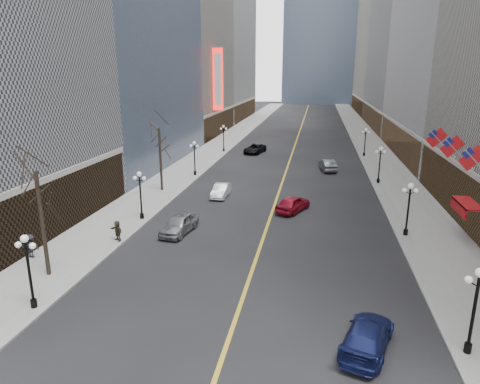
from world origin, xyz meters
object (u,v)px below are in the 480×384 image
at_px(streetlamp_west_0, 28,264).
at_px(car_nb_mid, 221,190).
at_px(car_nb_near, 179,224).
at_px(streetlamp_east_1, 409,204).
at_px(streetlamp_west_3, 224,135).
at_px(streetlamp_east_2, 380,161).
at_px(car_sb_mid, 293,204).
at_px(streetlamp_west_1, 140,190).
at_px(car_sb_near, 367,336).
at_px(streetlamp_east_0, 475,302).
at_px(car_nb_far, 255,149).
at_px(streetlamp_west_2, 194,155).
at_px(car_sb_far, 328,165).
at_px(streetlamp_east_3, 365,139).

xyz_separation_m(streetlamp_west_0, car_nb_mid, (5.60, 24.98, -2.19)).
bearing_deg(car_nb_near, streetlamp_east_1, 16.13).
xyz_separation_m(streetlamp_west_3, car_nb_mid, (5.60, -27.02, -2.19)).
xyz_separation_m(streetlamp_east_2, car_sb_mid, (-9.80, -12.85, -2.09)).
xyz_separation_m(streetlamp_east_2, streetlamp_west_1, (-23.60, -18.00, 0.00)).
height_order(streetlamp_east_1, car_nb_near, streetlamp_east_1).
bearing_deg(car_sb_near, streetlamp_west_0, 16.04).
bearing_deg(streetlamp_west_3, streetlamp_east_2, -37.33).
height_order(streetlamp_east_1, streetlamp_west_0, same).
distance_m(streetlamp_east_0, streetlamp_east_2, 34.00).
bearing_deg(streetlamp_east_1, streetlamp_east_0, -90.00).
bearing_deg(car_sb_near, car_nb_mid, -45.29).
relative_size(streetlamp_east_2, streetlamp_west_1, 1.00).
height_order(car_nb_near, car_sb_near, car_nb_near).
bearing_deg(streetlamp_east_2, car_nb_mid, -153.39).
xyz_separation_m(car_nb_far, car_sb_near, (13.31, -52.35, -0.05)).
bearing_deg(streetlamp_east_2, streetlamp_west_0, -124.77).
bearing_deg(car_sb_mid, car_nb_near, 63.62).
distance_m(streetlamp_east_2, streetlamp_west_3, 29.68).
relative_size(streetlamp_west_0, streetlamp_west_2, 1.00).
bearing_deg(car_nb_far, car_sb_near, -63.42).
relative_size(streetlamp_west_1, car_nb_mid, 1.04).
bearing_deg(streetlamp_west_2, streetlamp_west_0, -90.00).
relative_size(streetlamp_east_1, car_sb_far, 0.91).
bearing_deg(streetlamp_east_2, streetlamp_west_2, 180.00).
height_order(streetlamp_west_1, streetlamp_west_3, same).
bearing_deg(streetlamp_west_2, car_nb_near, -77.64).
height_order(streetlamp_east_0, car_sb_mid, streetlamp_east_0).
relative_size(car_sb_near, car_sb_mid, 1.07).
relative_size(streetlamp_east_3, car_sb_near, 0.89).
distance_m(streetlamp_east_0, car_nb_mid, 30.87).
height_order(streetlamp_west_0, streetlamp_west_3, same).
bearing_deg(car_nb_near, car_sb_near, -35.70).
height_order(streetlamp_east_0, car_nb_mid, streetlamp_east_0).
height_order(streetlamp_east_0, car_sb_near, streetlamp_east_0).
distance_m(car_sb_near, car_sb_far, 40.82).
xyz_separation_m(streetlamp_east_3, car_nb_far, (-18.14, -0.06, -2.12)).
xyz_separation_m(car_nb_near, car_sb_mid, (9.29, 7.75, -0.02)).
relative_size(streetlamp_west_2, car_sb_far, 0.91).
bearing_deg(streetlamp_east_0, car_nb_mid, 125.78).
xyz_separation_m(streetlamp_east_2, streetlamp_east_3, (0.00, 18.00, 0.00)).
height_order(streetlamp_east_0, streetlamp_west_3, same).
bearing_deg(streetlamp_west_3, streetlamp_west_2, -90.00).
height_order(streetlamp_west_2, streetlamp_west_3, same).
bearing_deg(car_sb_mid, streetlamp_east_2, -103.56).
relative_size(streetlamp_east_1, streetlamp_west_0, 1.00).
bearing_deg(streetlamp_west_3, streetlamp_west_1, -90.00).
relative_size(streetlamp_west_2, car_nb_near, 0.93).
height_order(streetlamp_east_1, streetlamp_west_1, same).
height_order(car_nb_near, car_sb_far, car_nb_near).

